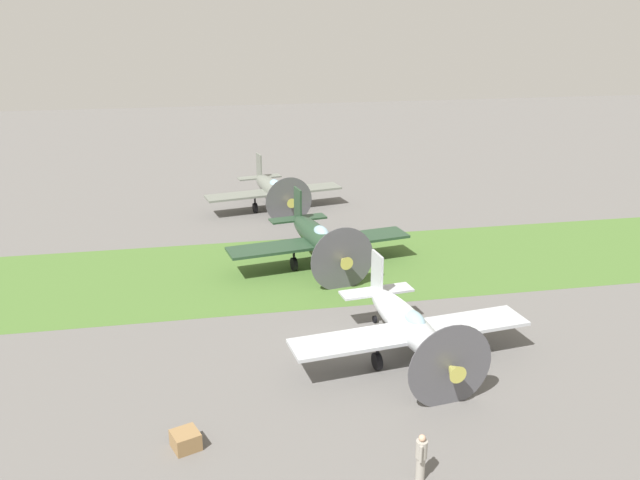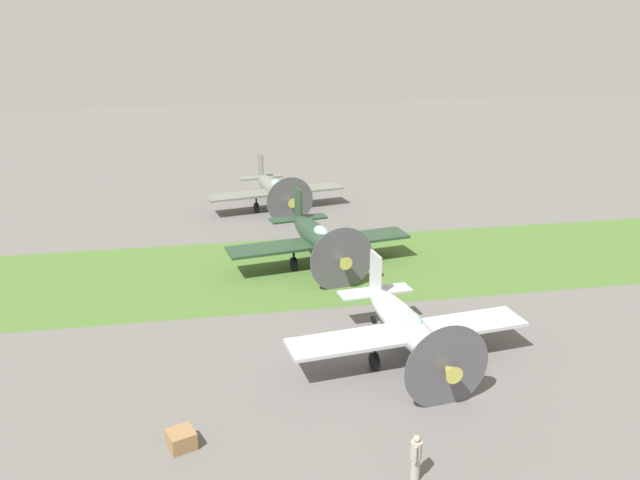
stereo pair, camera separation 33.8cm
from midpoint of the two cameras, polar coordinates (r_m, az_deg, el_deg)
name	(u,v)px [view 2 (the right image)]	position (r m, az deg, el deg)	size (l,w,h in m)	color
ground_plane	(377,348)	(30.57, 5.27, -9.21)	(160.00, 160.00, 0.00)	#605E5B
grass_verge	(334,267)	(39.36, 1.46, -2.35)	(120.00, 11.00, 0.01)	#476B2D
airplane_lead	(407,326)	(29.03, 7.80, -7.38)	(10.81, 8.59, 3.83)	#B2B7BC
airplane_wingman	(318,238)	(39.23, 0.09, 0.15)	(11.16, 8.89, 3.95)	#233D28
airplane_trail	(275,189)	(50.43, -3.74, 4.40)	(10.57, 8.44, 3.74)	slate
ground_crew_chief	(416,457)	(22.67, 8.69, -17.99)	(0.38, 0.59, 1.73)	#9E998E
supply_crate	(181,439)	(24.63, -11.46, -16.47)	(0.90, 0.90, 0.64)	olive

